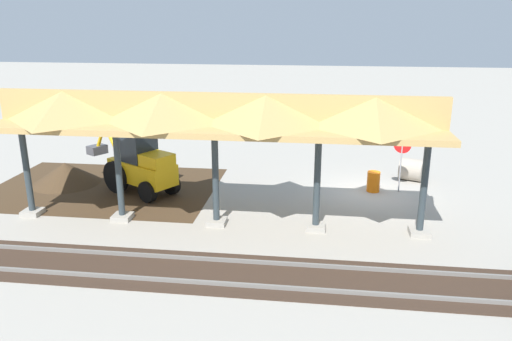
{
  "coord_description": "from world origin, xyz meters",
  "views": [
    {
      "loc": [
        2.21,
        21.16,
        7.38
      ],
      "look_at": [
        4.61,
        2.57,
        1.6
      ],
      "focal_mm": 35.0,
      "sensor_mm": 36.0,
      "label": 1
    }
  ],
  "objects_px": {
    "concrete_pipe": "(412,169)",
    "backhoe": "(140,164)",
    "stop_sign": "(402,152)",
    "traffic_barrel": "(373,182)"
  },
  "relations": [
    {
      "from": "backhoe",
      "to": "concrete_pipe",
      "type": "distance_m",
      "value": 12.51
    },
    {
      "from": "concrete_pipe",
      "to": "traffic_barrel",
      "type": "relative_size",
      "value": 1.5
    },
    {
      "from": "concrete_pipe",
      "to": "backhoe",
      "type": "bearing_deg",
      "value": 14.95
    },
    {
      "from": "stop_sign",
      "to": "backhoe",
      "type": "distance_m",
      "value": 11.36
    },
    {
      "from": "stop_sign",
      "to": "backhoe",
      "type": "bearing_deg",
      "value": 7.39
    },
    {
      "from": "stop_sign",
      "to": "traffic_barrel",
      "type": "relative_size",
      "value": 2.8
    },
    {
      "from": "stop_sign",
      "to": "traffic_barrel",
      "type": "xyz_separation_m",
      "value": [
        1.12,
        0.1,
        -1.37
      ]
    },
    {
      "from": "backhoe",
      "to": "concrete_pipe",
      "type": "height_order",
      "value": "backhoe"
    },
    {
      "from": "stop_sign",
      "to": "backhoe",
      "type": "height_order",
      "value": "backhoe"
    },
    {
      "from": "stop_sign",
      "to": "concrete_pipe",
      "type": "bearing_deg",
      "value": -114.73
    }
  ]
}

